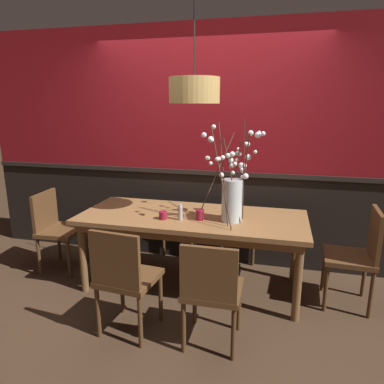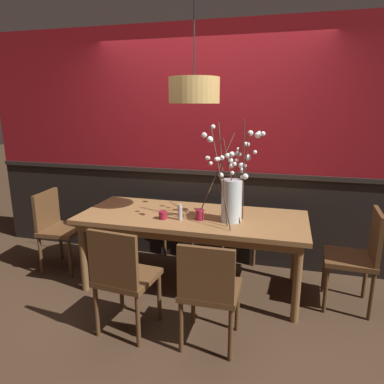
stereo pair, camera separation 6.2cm
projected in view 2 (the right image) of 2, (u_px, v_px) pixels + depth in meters
name	position (u px, v px, depth m)	size (l,w,h in m)	color
ground_plane	(192.00, 285.00, 3.61)	(24.00, 24.00, 0.00)	#422D1E
back_wall	(209.00, 149.00, 3.96)	(5.49, 0.14, 2.66)	black
dining_table	(192.00, 223.00, 3.45)	(2.20, 0.91, 0.76)	olive
chair_near_side_right	(209.00, 288.00, 2.58)	(0.43, 0.43, 0.87)	brown
chair_head_west_end	(57.00, 225.00, 3.89)	(0.44, 0.48, 0.89)	brown
chair_far_side_left	(185.00, 210.00, 4.36)	(0.44, 0.43, 0.94)	brown
chair_far_side_right	(241.00, 213.00, 4.20)	(0.45, 0.44, 0.98)	brown
chair_near_side_left	(123.00, 275.00, 2.74)	(0.47, 0.47, 0.91)	brown
chair_head_east_end	(359.00, 253.00, 3.11)	(0.45, 0.46, 0.93)	brown
vase_with_blossoms	(232.00, 196.00, 3.20)	(0.62, 0.59, 0.93)	silver
candle_holder_nearer_center	(163.00, 215.00, 3.31)	(0.08, 0.08, 0.07)	maroon
candle_holder_nearer_edge	(200.00, 215.00, 3.28)	(0.08, 0.08, 0.10)	maroon
condiment_bottle	(180.00, 212.00, 3.28)	(0.04, 0.04, 0.15)	#ADADB2
pendant_lamp	(194.00, 91.00, 3.09)	(0.45, 0.45, 0.84)	tan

